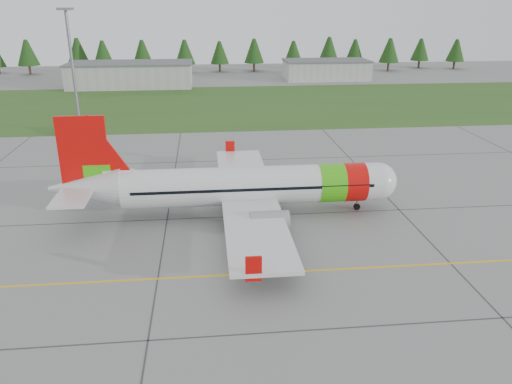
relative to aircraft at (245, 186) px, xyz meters
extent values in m
plane|color=gray|center=(6.82, -20.63, -3.16)|extent=(320.00, 320.00, 0.00)
cylinder|color=silver|center=(0.88, 0.00, 0.04)|extent=(26.85, 4.05, 4.03)
sphere|color=silver|center=(14.30, -0.01, 0.04)|extent=(4.03, 4.03, 4.03)
cone|color=silver|center=(-16.16, 0.01, 0.41)|extent=(7.23, 4.03, 4.03)
cube|color=black|center=(14.61, -0.01, 0.41)|extent=(1.65, 2.69, 0.58)
cylinder|color=#3CB90D|center=(9.14, -0.01, 0.04)|extent=(2.69, 4.11, 4.11)
cylinder|color=#C60906|center=(11.62, -0.01, 0.04)|extent=(2.27, 4.11, 4.11)
cube|color=silver|center=(0.36, 0.00, -1.09)|extent=(5.70, 33.05, 0.37)
cube|color=#C60906|center=(-0.66, 16.42, -0.52)|extent=(1.24, 0.19, 2.07)
cube|color=#C60906|center=(-0.68, -16.42, -0.52)|extent=(1.24, 0.19, 2.07)
cylinder|color=gray|center=(1.92, 5.68, -1.66)|extent=(3.72, 2.17, 2.17)
cylinder|color=gray|center=(1.91, -5.68, -1.66)|extent=(3.72, 2.17, 2.17)
cube|color=#C60906|center=(-15.95, 0.01, 3.86)|extent=(4.75, 0.38, 7.85)
cube|color=#3CB90D|center=(-14.82, 0.01, 1.59)|extent=(2.68, 0.44, 2.48)
cube|color=silver|center=(-16.67, 0.01, 0.66)|extent=(3.31, 11.88, 0.23)
cylinder|color=slate|center=(12.24, -0.01, -2.43)|extent=(0.19, 0.19, 1.45)
cylinder|color=black|center=(12.24, -0.01, -2.81)|extent=(0.70, 0.29, 0.70)
cylinder|color=slate|center=(-0.67, 2.89, -2.18)|extent=(0.23, 0.23, 1.96)
cylinder|color=black|center=(-1.08, 2.89, -2.62)|extent=(1.07, 0.47, 1.07)
cylinder|color=slate|center=(-0.67, -2.89, -2.18)|extent=(0.23, 0.23, 1.96)
cylinder|color=black|center=(-1.08, -2.89, -2.62)|extent=(1.07, 0.47, 1.07)
imported|color=silver|center=(-27.88, 38.34, -0.80)|extent=(1.79, 1.71, 4.72)
cube|color=#30561E|center=(6.82, 61.37, -3.14)|extent=(320.00, 50.00, 0.03)
cube|color=gold|center=(6.82, -12.63, -3.14)|extent=(120.00, 0.25, 0.02)
cube|color=#A8A8A3|center=(-23.18, 89.37, -0.16)|extent=(32.00, 14.00, 6.00)
cube|color=#A8A8A3|center=(31.82, 97.37, -0.56)|extent=(24.00, 12.00, 5.20)
cylinder|color=slate|center=(-25.18, 37.37, 6.84)|extent=(0.50, 0.50, 20.00)
camera|label=1|loc=(-3.83, -48.78, 17.94)|focal=35.00mm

